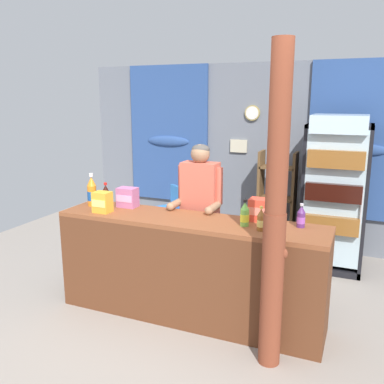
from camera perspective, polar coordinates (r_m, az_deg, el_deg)
name	(u,v)px	position (r m, az deg, el deg)	size (l,w,h in m)	color
ground_plane	(210,289)	(4.67, 2.43, -13.10)	(7.34, 7.34, 0.00)	gray
back_wall_curtained	(254,153)	(5.92, 8.56, 5.32)	(5.03, 0.22, 2.51)	slate
stall_counter	(184,262)	(3.82, -1.04, -9.61)	(2.50, 0.55, 0.97)	brown
timber_post	(275,220)	(3.10, 11.31, -3.81)	(0.19, 0.17, 2.44)	brown
drink_fridge	(336,186)	(5.19, 19.10, 0.77)	(0.72, 0.76, 1.86)	black
bottle_shelf_rack	(276,201)	(5.56, 11.51, -1.26)	(0.48, 0.28, 1.37)	brown
plastic_lawn_chair	(171,214)	(5.68, -2.90, -3.04)	(0.61, 0.61, 0.86)	#3884D6
shopkeeper	(200,203)	(4.21, 1.07, -1.51)	(0.48, 0.42, 1.59)	#28282D
soda_bottle_orange_soda	(92,192)	(4.33, -13.57, -0.01)	(0.09, 0.09, 0.33)	orange
soda_bottle_grape_soda	(301,217)	(3.64, 14.73, -3.36)	(0.07, 0.07, 0.21)	#56286B
soda_bottle_lime_soda	(245,215)	(3.58, 7.25, -3.11)	(0.08, 0.08, 0.23)	#75C64C
soda_bottle_cola	(106,196)	(4.27, -11.72, -0.60)	(0.08, 0.08, 0.25)	black
soda_bottle_iced_tea	(261,220)	(3.47, 9.43, -3.87)	(0.06, 0.06, 0.21)	brown
snack_box_choco_powder	(102,202)	(4.07, -12.19, -1.37)	(0.16, 0.13, 0.20)	gold
snack_box_wafer	(128,197)	(4.22, -8.83, -0.73)	(0.19, 0.14, 0.20)	#B76699
snack_box_crackers	(259,210)	(3.75, 9.12, -2.41)	(0.16, 0.15, 0.20)	#E5422D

